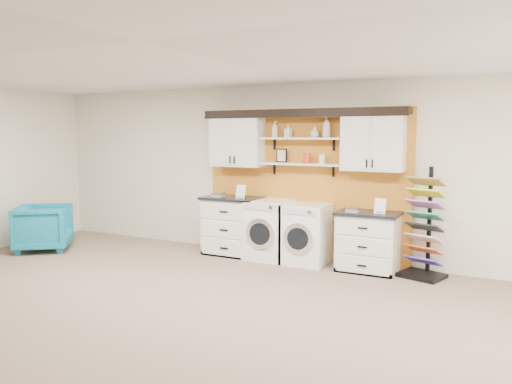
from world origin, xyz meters
The scene contains 22 objects.
floor centered at (0.00, 0.00, 0.00)m, with size 10.00×10.00×0.00m, color #856D5A.
ceiling centered at (0.00, 0.00, 2.80)m, with size 10.00×10.00×0.00m, color white.
wall_back centered at (0.00, 4.00, 1.40)m, with size 10.00×10.00×0.00m, color beige.
accent_panel centered at (0.00, 3.96, 1.20)m, with size 3.40×0.07×2.40m, color #C07520.
upper_cabinet_left centered at (-1.13, 3.79, 1.88)m, with size 0.90×0.35×0.84m.
upper_cabinet_right centered at (1.13, 3.79, 1.88)m, with size 0.90×0.35×0.84m.
shelf_lower centered at (0.00, 3.80, 1.53)m, with size 1.32×0.28×0.03m, color silver.
shelf_upper centered at (0.00, 3.80, 1.93)m, with size 1.32×0.28×0.03m, color silver.
crown_molding centered at (0.00, 3.81, 2.33)m, with size 3.30×0.41×0.13m.
picture_frame centered at (-0.35, 3.85, 1.66)m, with size 0.18×0.02×0.22m.
canister_red centered at (0.10, 3.80, 1.62)m, with size 0.11×0.11×0.16m, color red.
canister_cream centered at (0.35, 3.80, 1.61)m, with size 0.10×0.10×0.14m, color silver.
base_cabinet_left centered at (-1.13, 3.64, 0.48)m, with size 0.99×0.66×0.96m.
base_cabinet_right centered at (1.13, 3.64, 0.44)m, with size 0.89×0.66×0.88m.
washer centered at (-0.47, 3.64, 0.48)m, with size 0.69×0.71×0.96m.
dryer centered at (0.17, 3.64, 0.47)m, with size 0.67×0.71×0.93m.
sample_rack centered at (1.91, 3.67, 0.50)m, with size 0.68×0.62×1.55m.
armchair centered at (-4.18, 2.41, 0.40)m, with size 0.84×0.87×0.79m, color #117495.
soap_bottle_a centered at (-0.45, 3.80, 2.07)m, with size 0.10×0.10×0.25m, color silver.
soap_bottle_b centered at (-0.22, 3.80, 2.05)m, with size 0.09×0.09×0.20m, color silver.
soap_bottle_c centered at (0.22, 3.80, 2.03)m, with size 0.13×0.13×0.17m, color silver.
soap_bottle_d centered at (0.42, 3.80, 2.10)m, with size 0.12×0.12×0.32m, color silver.
Camera 1 is at (2.90, -3.48, 2.00)m, focal length 35.00 mm.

